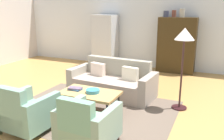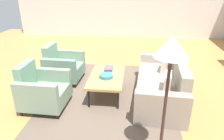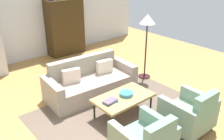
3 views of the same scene
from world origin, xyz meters
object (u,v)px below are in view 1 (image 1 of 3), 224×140
(cabinet, at_px, (177,45))
(vase_small, at_px, (182,13))
(armchair_left, at_px, (26,113))
(armchair_right, at_px, (86,127))
(fruit_bowl, at_px, (93,91))
(refrigerator, at_px, (105,41))
(floor_lamp, at_px, (184,42))
(couch, at_px, (113,83))
(vase_tall, at_px, (166,14))
(book_stack, at_px, (75,89))
(coffee_table, at_px, (90,94))
(vase_round, at_px, (174,14))

(cabinet, relative_size, vase_small, 6.80)
(armchair_left, xyz_separation_m, armchair_right, (1.20, -0.00, 0.00))
(cabinet, bearing_deg, fruit_bowl, -103.75)
(refrigerator, relative_size, floor_lamp, 1.08)
(couch, xyz_separation_m, vase_tall, (0.64, 2.78, 1.61))
(armchair_left, bearing_deg, armchair_right, 3.10)
(floor_lamp, bearing_deg, vase_tall, 108.70)
(armchair_left, height_order, refrigerator, refrigerator)
(book_stack, xyz_separation_m, vase_small, (1.49, 3.96, 1.47))
(fruit_bowl, xyz_separation_m, vase_small, (1.07, 3.96, 1.46))
(fruit_bowl, bearing_deg, coffee_table, 180.00)
(vase_round, bearing_deg, floor_lamp, -75.66)
(fruit_bowl, relative_size, floor_lamp, 0.16)
(armchair_left, xyz_separation_m, fruit_bowl, (0.68, 1.17, 0.13))
(armchair_right, xyz_separation_m, vase_round, (0.30, 5.13, 1.57))
(armchair_right, relative_size, vase_small, 3.33)
(fruit_bowl, xyz_separation_m, refrigerator, (-1.58, 3.86, 0.46))
(fruit_bowl, bearing_deg, vase_round, 78.30)
(couch, distance_m, vase_round, 3.34)
(coffee_table, height_order, book_stack, book_stack)
(book_stack, bearing_deg, fruit_bowl, -0.15)
(couch, bearing_deg, vase_tall, -98.78)
(vase_small, xyz_separation_m, refrigerator, (-2.65, -0.10, -1.01))
(armchair_right, bearing_deg, coffee_table, 119.03)
(vase_small, bearing_deg, armchair_right, -96.12)
(vase_tall, xyz_separation_m, floor_lamp, (1.02, -3.02, -0.46))
(armchair_right, distance_m, vase_round, 5.37)
(couch, distance_m, fruit_bowl, 1.20)
(armchair_right, relative_size, refrigerator, 0.48)
(cabinet, relative_size, vase_tall, 8.87)
(armchair_left, height_order, armchair_right, same)
(vase_tall, bearing_deg, couch, -103.00)
(armchair_left, xyz_separation_m, vase_small, (1.75, 5.13, 1.59))
(couch, distance_m, book_stack, 1.25)
(couch, bearing_deg, vase_round, -103.57)
(book_stack, distance_m, cabinet, 4.23)
(couch, bearing_deg, coffee_table, 93.91)
(armchair_left, bearing_deg, coffee_table, 65.74)
(armchair_right, distance_m, fruit_bowl, 1.28)
(vase_small, bearing_deg, vase_tall, 180.00)
(vase_small, bearing_deg, armchair_left, -108.85)
(coffee_table, distance_m, armchair_left, 1.31)
(vase_small, relative_size, floor_lamp, 0.15)
(vase_tall, bearing_deg, armchair_right, -90.56)
(book_stack, distance_m, refrigerator, 4.06)
(coffee_table, bearing_deg, book_stack, 179.82)
(armchair_left, distance_m, fruit_bowl, 1.36)
(refrigerator, bearing_deg, fruit_bowl, -67.80)
(coffee_table, height_order, fruit_bowl, fruit_bowl)
(couch, distance_m, floor_lamp, 2.04)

